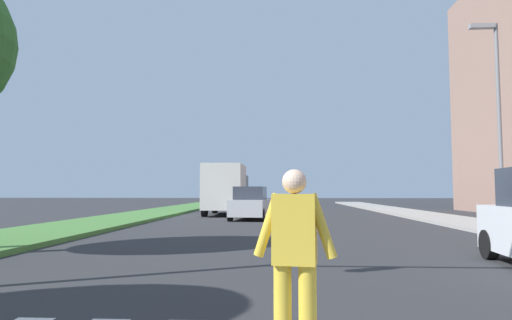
# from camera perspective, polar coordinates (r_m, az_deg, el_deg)

# --- Properties ---
(ground_plane) EXTENTS (140.00, 140.00, 0.00)m
(ground_plane) POSITION_cam_1_polar(r_m,az_deg,el_deg) (26.14, 2.76, -7.32)
(ground_plane) COLOR #2D2D30
(median_strip) EXTENTS (3.72, 64.00, 0.15)m
(median_strip) POSITION_cam_1_polar(r_m,az_deg,el_deg) (25.48, -15.67, -7.09)
(median_strip) COLOR #477A38
(median_strip) RESTS_ON ground_plane
(sidewalk_right) EXTENTS (3.00, 64.00, 0.15)m
(sidewalk_right) POSITION_cam_1_polar(r_m,az_deg,el_deg) (25.57, 22.55, -6.92)
(sidewalk_right) COLOR #9E9991
(sidewalk_right) RESTS_ON ground_plane
(street_lamp_right) EXTENTS (1.02, 0.24, 7.50)m
(street_lamp_right) POSITION_cam_1_polar(r_m,az_deg,el_deg) (18.30, 28.63, 6.21)
(street_lamp_right) COLOR slate
(street_lamp_right) RESTS_ON sidewalk_right
(pedestrian_performer) EXTENTS (0.75, 0.30, 1.69)m
(pedestrian_performer) POSITION_cam_1_polar(r_m,az_deg,el_deg) (4.00, 5.03, -12.11)
(pedestrian_performer) COLOR gold
(pedestrian_performer) RESTS_ON ground_plane
(sedan_midblock) EXTENTS (2.11, 4.43, 1.73)m
(sedan_midblock) POSITION_cam_1_polar(r_m,az_deg,el_deg) (23.49, -0.68, -5.74)
(sedan_midblock) COLOR #B7B7BC
(sedan_midblock) RESTS_ON ground_plane
(truck_box_delivery) EXTENTS (2.40, 6.20, 3.10)m
(truck_box_delivery) POSITION_cam_1_polar(r_m,az_deg,el_deg) (27.86, -3.85, -3.75)
(truck_box_delivery) COLOR #474C51
(truck_box_delivery) RESTS_ON ground_plane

